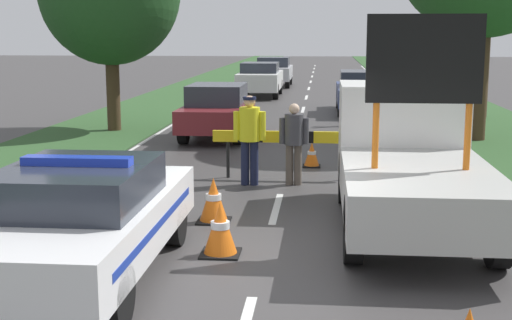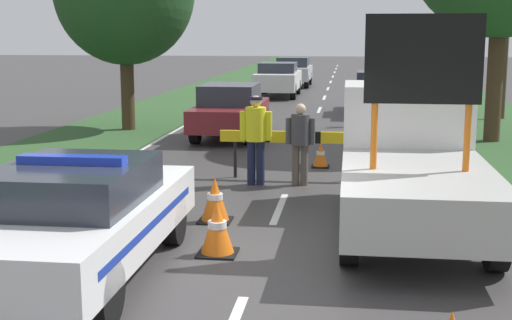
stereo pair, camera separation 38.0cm
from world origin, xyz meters
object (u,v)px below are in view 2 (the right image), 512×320
(utility_pole, at_px, (508,2))
(queued_car_hatch_blue, at_px, (377,91))
(queued_car_van_white, at_px, (278,79))
(police_officer, at_px, (256,132))
(road_barrier, at_px, (295,140))
(pedestrian_civilian, at_px, (300,138))
(traffic_cone_near_truck, at_px, (217,228))
(queued_car_sedan_silver, at_px, (293,71))
(traffic_cone_behind_barrier, at_px, (321,155))
(queued_car_wagon_maroon, at_px, (230,110))
(police_car, at_px, (79,217))
(work_truck, at_px, (410,158))
(traffic_cone_near_police, at_px, (215,200))

(utility_pole, bearing_deg, queued_car_hatch_blue, 162.70)
(queued_car_van_white, bearing_deg, police_officer, 94.44)
(queued_car_hatch_blue, distance_m, utility_pole, 5.41)
(utility_pole, bearing_deg, road_barrier, -119.70)
(pedestrian_civilian, height_order, queued_car_van_white, pedestrian_civilian)
(road_barrier, distance_m, utility_pole, 13.06)
(traffic_cone_near_truck, bearing_deg, queued_car_sedan_silver, 92.61)
(utility_pole, bearing_deg, police_officer, -120.93)
(traffic_cone_behind_barrier, xyz_separation_m, queued_car_wagon_maroon, (-2.75, 4.29, 0.51))
(road_barrier, bearing_deg, queued_car_van_white, 89.82)
(pedestrian_civilian, bearing_deg, police_officer, -147.53)
(police_car, relative_size, police_officer, 2.69)
(work_truck, distance_m, queued_car_van_white, 22.38)
(work_truck, height_order, traffic_cone_behind_barrier, work_truck)
(utility_pole, bearing_deg, traffic_cone_near_truck, -113.23)
(road_barrier, height_order, queued_car_wagon_maroon, queued_car_wagon_maroon)
(road_barrier, bearing_deg, traffic_cone_near_truck, -104.22)
(traffic_cone_near_police, height_order, queued_car_van_white, queued_car_van_white)
(traffic_cone_near_police, relative_size, queued_car_van_white, 0.16)
(traffic_cone_near_police, relative_size, utility_pole, 0.09)
(police_officer, xyz_separation_m, pedestrian_civilian, (0.86, 0.09, -0.10))
(pedestrian_civilian, relative_size, queued_car_hatch_blue, 0.34)
(pedestrian_civilian, bearing_deg, queued_car_sedan_silver, 121.13)
(traffic_cone_near_truck, xyz_separation_m, queued_car_sedan_silver, (-1.38, 30.26, 0.48))
(police_car, relative_size, work_truck, 0.91)
(queued_car_sedan_silver, xyz_separation_m, utility_pole, (8.32, -14.10, 3.12))
(traffic_cone_near_truck, distance_m, queued_car_wagon_maroon, 10.94)
(road_barrier, relative_size, traffic_cone_behind_barrier, 5.63)
(pedestrian_civilian, relative_size, queued_car_wagon_maroon, 0.37)
(road_barrier, bearing_deg, traffic_cone_behind_barrier, 64.37)
(traffic_cone_near_police, height_order, utility_pole, utility_pole)
(traffic_cone_near_truck, bearing_deg, police_car, -144.50)
(work_truck, height_order, pedestrian_civilian, work_truck)
(traffic_cone_near_truck, relative_size, queued_car_hatch_blue, 0.16)
(queued_car_wagon_maroon, xyz_separation_m, queued_car_sedan_silver, (0.25, 19.45, 0.07))
(traffic_cone_behind_barrier, distance_m, queued_car_wagon_maroon, 5.12)
(road_barrier, distance_m, police_officer, 1.01)
(traffic_cone_near_truck, xyz_separation_m, utility_pole, (6.93, 16.16, 3.60))
(traffic_cone_near_truck, height_order, queued_car_van_white, queued_car_van_white)
(queued_car_wagon_maroon, bearing_deg, pedestrian_civilian, 111.26)
(traffic_cone_near_police, xyz_separation_m, queued_car_van_white, (-1.22, 22.20, 0.48))
(traffic_cone_near_police, relative_size, queued_car_wagon_maroon, 0.16)
(utility_pole, bearing_deg, queued_car_wagon_maroon, -148.00)
(police_car, relative_size, utility_pole, 0.62)
(police_car, xyz_separation_m, queued_car_wagon_maroon, (-0.12, 11.88, 0.02))
(work_truck, xyz_separation_m, traffic_cone_near_truck, (-2.68, -1.89, -0.69))
(work_truck, height_order, road_barrier, work_truck)
(road_barrier, distance_m, queued_car_hatch_blue, 12.49)
(queued_car_van_white, xyz_separation_m, utility_pole, (8.51, -7.71, 3.13))
(pedestrian_civilian, distance_m, queued_car_sedan_silver, 25.78)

